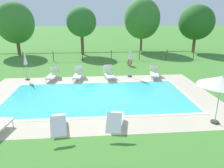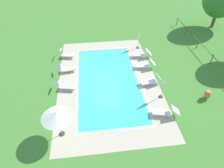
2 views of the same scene
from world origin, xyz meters
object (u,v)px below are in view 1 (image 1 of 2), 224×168
tree_centre (81,22)px  tree_east_mid (196,23)px  sun_lounger_north_far (109,74)px  tree_west_mid (15,23)px  sun_lounger_south_far (78,74)px  terracotta_urn_near_fence (130,62)px  patio_umbrella_closed_row_west (25,59)px  sun_lounger_north_end (115,120)px  patio_umbrella_open_foreground (222,81)px  tree_far_west (142,19)px  patio_umbrella_closed_row_mid_west (130,55)px  sun_lounger_north_near_steps (53,74)px  sun_lounger_south_near_corner (154,73)px  sun_lounger_north_mid (59,123)px

tree_centre → tree_east_mid: (14.05, 0.22, -0.10)m
sun_lounger_north_far → tree_west_mid: 15.40m
sun_lounger_south_far → terracotta_urn_near_fence: 5.98m
patio_umbrella_closed_row_west → sun_lounger_north_end: bearing=-52.4°
patio_umbrella_open_foreground → patio_umbrella_closed_row_west: (-10.38, 7.55, -0.40)m
patio_umbrella_open_foreground → tree_far_west: bearing=87.3°
patio_umbrella_closed_row_mid_west → tree_centre: size_ratio=0.46×
sun_lounger_south_far → tree_east_mid: (13.93, 10.60, 3.30)m
sun_lounger_north_near_steps → patio_umbrella_open_foreground: bearing=-41.4°
sun_lounger_north_far → patio_umbrella_closed_row_mid_west: size_ratio=0.76×
patio_umbrella_open_foreground → patio_umbrella_closed_row_west: patio_umbrella_closed_row_west is taller
sun_lounger_south_near_corner → tree_west_mid: size_ratio=0.34×
sun_lounger_south_near_corner → patio_umbrella_open_foreground: patio_umbrella_open_foreground is taller
patio_umbrella_open_foreground → tree_centre: size_ratio=0.41×
terracotta_urn_near_fence → tree_far_west: tree_far_west is taller
sun_lounger_north_end → patio_umbrella_closed_row_mid_west: patio_umbrella_closed_row_mid_west is taller
patio_umbrella_closed_row_mid_west → tree_far_west: tree_far_west is taller
patio_umbrella_open_foreground → terracotta_urn_near_fence: size_ratio=3.04×
sun_lounger_north_mid → patio_umbrella_closed_row_mid_west: 9.00m
tree_west_mid → patio_umbrella_closed_row_west: bearing=-69.6°
sun_lounger_north_near_steps → tree_far_west: size_ratio=0.30×
sun_lounger_north_mid → sun_lounger_south_far: bearing=87.7°
patio_umbrella_open_foreground → tree_east_mid: 19.52m
terracotta_urn_near_fence → tree_far_west: (2.98, 8.69, 3.69)m
sun_lounger_north_end → sun_lounger_north_mid: bearing=-179.2°
sun_lounger_north_near_steps → tree_east_mid: bearing=33.6°
sun_lounger_north_mid → sun_lounger_south_far: (0.31, 7.51, 0.01)m
patio_umbrella_closed_row_west → sun_lounger_north_far: bearing=-2.2°
sun_lounger_north_near_steps → tree_centre: tree_centre is taller
sun_lounger_north_far → tree_east_mid: bearing=42.7°
patio_umbrella_closed_row_mid_west → tree_far_west: (3.55, 12.27, 2.39)m
tree_centre → sun_lounger_north_end: bearing=-83.0°
tree_west_mid → patio_umbrella_open_foreground: bearing=-51.9°
sun_lounger_north_mid → tree_centre: (0.19, 17.89, 3.41)m
patio_umbrella_closed_row_mid_west → tree_west_mid: (-11.81, 10.72, 2.01)m
sun_lounger_south_near_corner → sun_lounger_south_far: sun_lounger_south_far is taller
tree_centre → patio_umbrella_open_foreground: bearing=-69.3°
sun_lounger_north_near_steps → terracotta_urn_near_fence: (6.47, 3.78, 0.01)m
terracotta_urn_near_fence → tree_east_mid: bearing=35.7°
patio_umbrella_closed_row_mid_west → patio_umbrella_open_foreground: bearing=-71.2°
terracotta_urn_near_fence → tree_west_mid: (-12.38, 7.14, 3.31)m
sun_lounger_north_end → patio_umbrella_closed_row_mid_west: size_ratio=0.81×
tree_east_mid → sun_lounger_south_near_corner: bearing=-127.2°
sun_lounger_south_far → tree_far_west: (7.55, 12.55, 3.69)m
sun_lounger_north_near_steps → sun_lounger_south_near_corner: (7.76, -0.13, -0.01)m
sun_lounger_north_far → patio_umbrella_open_foreground: 8.63m
tree_east_mid → tree_west_mid: bearing=178.9°
sun_lounger_north_mid → sun_lounger_south_near_corner: size_ratio=0.99×
sun_lounger_north_end → tree_west_mid: tree_west_mid is taller
sun_lounger_north_far → sun_lounger_south_far: sun_lounger_north_far is taller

